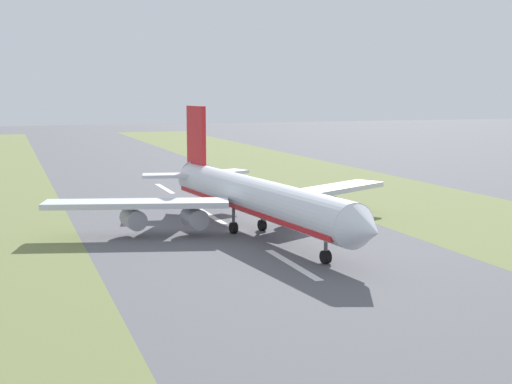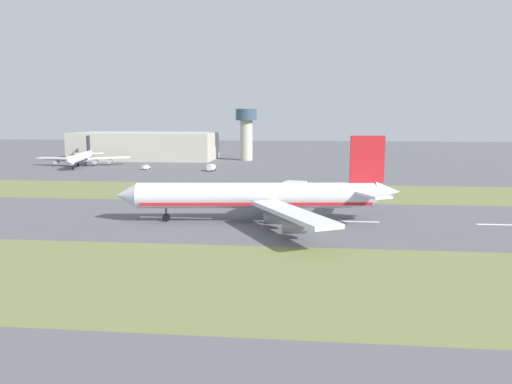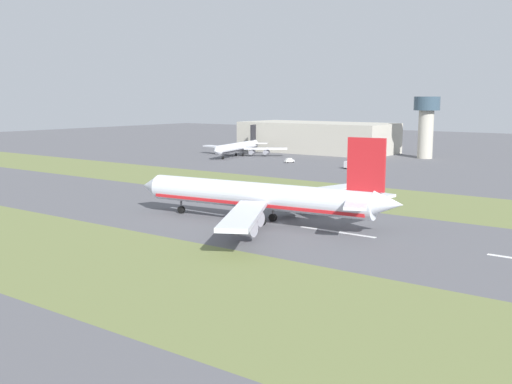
{
  "view_description": "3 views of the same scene",
  "coord_description": "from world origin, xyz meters",
  "px_view_note": "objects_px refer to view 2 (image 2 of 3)",
  "views": [
    {
      "loc": [
        35.42,
        110.58,
        22.77
      ],
      "look_at": [
        -1.96,
        4.65,
        7.0
      ],
      "focal_mm": 50.0,
      "sensor_mm": 36.0,
      "label": 1
    },
    {
      "loc": [
        -117.27,
        -7.57,
        24.49
      ],
      "look_at": [
        -1.96,
        4.65,
        7.0
      ],
      "focal_mm": 35.0,
      "sensor_mm": 36.0,
      "label": 2
    },
    {
      "loc": [
        -110.41,
        -75.13,
        28.11
      ],
      "look_at": [
        -1.96,
        4.65,
        7.0
      ],
      "focal_mm": 42.0,
      "sensor_mm": 36.0,
      "label": 3
    }
  ],
  "objects_px": {
    "apron_car": "(146,167)",
    "service_truck": "(211,167)",
    "airplane_parked_apron": "(81,158)",
    "terminal_building": "(146,146)",
    "control_tower": "(246,129)",
    "airplane_main_jet": "(264,196)"
  },
  "relations": [
    {
      "from": "apron_car",
      "to": "airplane_parked_apron",
      "type": "bearing_deg",
      "value": 73.47
    },
    {
      "from": "apron_car",
      "to": "control_tower",
      "type": "bearing_deg",
      "value": -36.97
    },
    {
      "from": "terminal_building",
      "to": "airplane_parked_apron",
      "type": "xyz_separation_m",
      "value": [
        -43.65,
        18.8,
        -3.39
      ]
    },
    {
      "from": "airplane_parked_apron",
      "to": "service_truck",
      "type": "xyz_separation_m",
      "value": [
        -15.08,
        -68.97,
        -2.72
      ]
    },
    {
      "from": "terminal_building",
      "to": "apron_car",
      "type": "relative_size",
      "value": 16.9
    },
    {
      "from": "terminal_building",
      "to": "airplane_parked_apron",
      "type": "bearing_deg",
      "value": 156.7
    },
    {
      "from": "terminal_building",
      "to": "airplane_parked_apron",
      "type": "relative_size",
      "value": 1.66
    },
    {
      "from": "terminal_building",
      "to": "apron_car",
      "type": "height_order",
      "value": "terminal_building"
    },
    {
      "from": "control_tower",
      "to": "apron_car",
      "type": "distance_m",
      "value": 70.25
    },
    {
      "from": "service_truck",
      "to": "apron_car",
      "type": "height_order",
      "value": "service_truck"
    },
    {
      "from": "service_truck",
      "to": "airplane_main_jet",
      "type": "bearing_deg",
      "value": -162.49
    },
    {
      "from": "airplane_main_jet",
      "to": "airplane_parked_apron",
      "type": "height_order",
      "value": "airplane_main_jet"
    },
    {
      "from": "apron_car",
      "to": "service_truck",
      "type": "bearing_deg",
      "value": -97.35
    },
    {
      "from": "service_truck",
      "to": "apron_car",
      "type": "distance_m",
      "value": 32.4
    },
    {
      "from": "service_truck",
      "to": "airplane_parked_apron",
      "type": "bearing_deg",
      "value": 77.67
    },
    {
      "from": "airplane_parked_apron",
      "to": "apron_car",
      "type": "xyz_separation_m",
      "value": [
        -10.93,
        -36.84,
        -3.38
      ]
    },
    {
      "from": "control_tower",
      "to": "service_truck",
      "type": "xyz_separation_m",
      "value": [
        -58.64,
        8.88,
        -16.18
      ]
    },
    {
      "from": "terminal_building",
      "to": "control_tower",
      "type": "relative_size",
      "value": 2.77
    },
    {
      "from": "control_tower",
      "to": "apron_car",
      "type": "relative_size",
      "value": 6.09
    },
    {
      "from": "airplane_main_jet",
      "to": "terminal_building",
      "type": "distance_m",
      "value": 186.39
    },
    {
      "from": "airplane_main_jet",
      "to": "terminal_building",
      "type": "relative_size",
      "value": 0.84
    },
    {
      "from": "service_truck",
      "to": "apron_car",
      "type": "bearing_deg",
      "value": 82.65
    }
  ]
}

